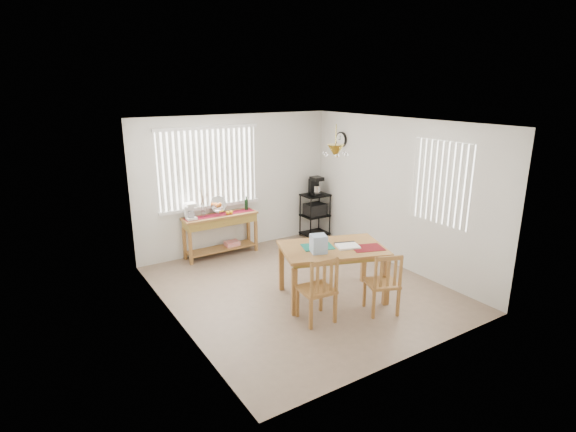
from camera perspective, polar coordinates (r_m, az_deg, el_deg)
ground at (r=7.24m, az=1.68°, el=-9.20°), size 4.00×4.50×0.01m
room_shell at (r=6.70m, az=1.75°, el=4.05°), size 4.20×4.70×2.70m
sideboard at (r=8.49m, az=-8.52°, el=-1.12°), size 1.41×0.40×0.79m
sideboard_items at (r=8.32m, az=-10.22°, el=0.75°), size 1.34×0.33×0.61m
wire_cart at (r=9.49m, az=3.45°, el=0.62°), size 0.54×0.43×0.92m
cart_items at (r=9.37m, az=3.47°, el=3.81°), size 0.22×0.26×0.38m
dining_table at (r=6.73m, az=5.67°, el=-4.67°), size 1.74×1.41×0.81m
table_items at (r=6.50m, az=4.85°, el=-3.62°), size 1.12×0.89×0.26m
chair_left at (r=6.13m, az=3.82°, el=-9.32°), size 0.48×0.48×0.95m
chair_right at (r=6.48m, az=11.97°, el=-8.38°), size 0.55×0.55×0.91m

